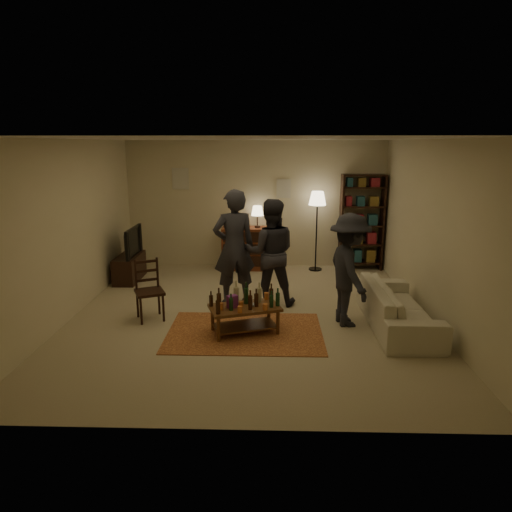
{
  "coord_description": "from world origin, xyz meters",
  "views": [
    {
      "loc": [
        0.3,
        -6.79,
        2.64
      ],
      "look_at": [
        0.1,
        0.1,
        0.93
      ],
      "focal_mm": 32.0,
      "sensor_mm": 36.0,
      "label": 1
    }
  ],
  "objects_px": {
    "tv_stand": "(129,261)",
    "person_right": "(270,253)",
    "person_by_sofa": "(349,270)",
    "bookshelf": "(361,221)",
    "dining_chair": "(149,287)",
    "coffee_table": "(245,308)",
    "dresser": "(246,247)",
    "sofa": "(398,306)",
    "floor_lamp": "(317,204)",
    "person_left": "(234,248)"
  },
  "relations": [
    {
      "from": "dresser",
      "to": "person_left",
      "type": "bearing_deg",
      "value": -92.18
    },
    {
      "from": "coffee_table",
      "to": "person_left",
      "type": "relative_size",
      "value": 0.57
    },
    {
      "from": "coffee_table",
      "to": "bookshelf",
      "type": "height_order",
      "value": "bookshelf"
    },
    {
      "from": "floor_lamp",
      "to": "sofa",
      "type": "relative_size",
      "value": 0.8
    },
    {
      "from": "dining_chair",
      "to": "sofa",
      "type": "relative_size",
      "value": 0.45
    },
    {
      "from": "bookshelf",
      "to": "person_left",
      "type": "height_order",
      "value": "bookshelf"
    },
    {
      "from": "coffee_table",
      "to": "sofa",
      "type": "relative_size",
      "value": 0.52
    },
    {
      "from": "coffee_table",
      "to": "dining_chair",
      "type": "height_order",
      "value": "dining_chair"
    },
    {
      "from": "dining_chair",
      "to": "person_right",
      "type": "xyz_separation_m",
      "value": [
        1.86,
        0.71,
        0.39
      ]
    },
    {
      "from": "dresser",
      "to": "person_right",
      "type": "distance_m",
      "value": 2.29
    },
    {
      "from": "dining_chair",
      "to": "coffee_table",
      "type": "bearing_deg",
      "value": -43.87
    },
    {
      "from": "bookshelf",
      "to": "person_left",
      "type": "xyz_separation_m",
      "value": [
        -2.52,
        -2.26,
        -0.07
      ]
    },
    {
      "from": "tv_stand",
      "to": "person_right",
      "type": "relative_size",
      "value": 0.6
    },
    {
      "from": "dresser",
      "to": "person_by_sofa",
      "type": "bearing_deg",
      "value": -61.38
    },
    {
      "from": "dining_chair",
      "to": "floor_lamp",
      "type": "distance_m",
      "value": 4.12
    },
    {
      "from": "coffee_table",
      "to": "tv_stand",
      "type": "xyz_separation_m",
      "value": [
        -2.4,
        2.52,
        0.01
      ]
    },
    {
      "from": "bookshelf",
      "to": "person_by_sofa",
      "type": "distance_m",
      "value": 3.22
    },
    {
      "from": "bookshelf",
      "to": "floor_lamp",
      "type": "relative_size",
      "value": 1.2
    },
    {
      "from": "dining_chair",
      "to": "dresser",
      "type": "xyz_separation_m",
      "value": [
        1.35,
        2.91,
        -0.02
      ]
    },
    {
      "from": "sofa",
      "to": "person_left",
      "type": "height_order",
      "value": "person_left"
    },
    {
      "from": "dresser",
      "to": "coffee_table",
      "type": "bearing_deg",
      "value": -87.46
    },
    {
      "from": "coffee_table",
      "to": "person_right",
      "type": "distance_m",
      "value": 1.38
    },
    {
      "from": "floor_lamp",
      "to": "dresser",
      "type": "bearing_deg",
      "value": 177.55
    },
    {
      "from": "dresser",
      "to": "person_right",
      "type": "bearing_deg",
      "value": -76.85
    },
    {
      "from": "dresser",
      "to": "person_right",
      "type": "height_order",
      "value": "person_right"
    },
    {
      "from": "dining_chair",
      "to": "dresser",
      "type": "bearing_deg",
      "value": 40.52
    },
    {
      "from": "person_left",
      "to": "sofa",
      "type": "bearing_deg",
      "value": 141.8
    },
    {
      "from": "floor_lamp",
      "to": "person_right",
      "type": "relative_size",
      "value": 0.94
    },
    {
      "from": "bookshelf",
      "to": "floor_lamp",
      "type": "height_order",
      "value": "bookshelf"
    },
    {
      "from": "coffee_table",
      "to": "sofa",
      "type": "xyz_separation_m",
      "value": [
        2.24,
        0.32,
        -0.07
      ]
    },
    {
      "from": "tv_stand",
      "to": "floor_lamp",
      "type": "height_order",
      "value": "floor_lamp"
    },
    {
      "from": "bookshelf",
      "to": "sofa",
      "type": "xyz_separation_m",
      "value": [
        -0.05,
        -3.18,
        -0.73
      ]
    },
    {
      "from": "person_by_sofa",
      "to": "bookshelf",
      "type": "bearing_deg",
      "value": -24.13
    },
    {
      "from": "person_by_sofa",
      "to": "tv_stand",
      "type": "bearing_deg",
      "value": 51.12
    },
    {
      "from": "coffee_table",
      "to": "bookshelf",
      "type": "distance_m",
      "value": 4.23
    },
    {
      "from": "person_right",
      "to": "person_by_sofa",
      "type": "distance_m",
      "value": 1.44
    },
    {
      "from": "coffee_table",
      "to": "person_right",
      "type": "xyz_separation_m",
      "value": [
        0.36,
        1.23,
        0.51
      ]
    },
    {
      "from": "dresser",
      "to": "floor_lamp",
      "type": "distance_m",
      "value": 1.76
    },
    {
      "from": "floor_lamp",
      "to": "person_by_sofa",
      "type": "xyz_separation_m",
      "value": [
        0.18,
        -2.99,
        -0.58
      ]
    },
    {
      "from": "sofa",
      "to": "tv_stand",
      "type": "bearing_deg",
      "value": 64.66
    },
    {
      "from": "dining_chair",
      "to": "sofa",
      "type": "distance_m",
      "value": 3.75
    },
    {
      "from": "person_right",
      "to": "person_by_sofa",
      "type": "xyz_separation_m",
      "value": [
        1.15,
        -0.86,
        -0.05
      ]
    },
    {
      "from": "bookshelf",
      "to": "person_left",
      "type": "relative_size",
      "value": 1.05
    },
    {
      "from": "coffee_table",
      "to": "bookshelf",
      "type": "xyz_separation_m",
      "value": [
        2.29,
        3.5,
        0.66
      ]
    },
    {
      "from": "dining_chair",
      "to": "person_by_sofa",
      "type": "height_order",
      "value": "person_by_sofa"
    },
    {
      "from": "tv_stand",
      "to": "person_right",
      "type": "bearing_deg",
      "value": -24.92
    },
    {
      "from": "dresser",
      "to": "floor_lamp",
      "type": "relative_size",
      "value": 0.81
    },
    {
      "from": "person_right",
      "to": "person_by_sofa",
      "type": "bearing_deg",
      "value": 142.28
    },
    {
      "from": "person_by_sofa",
      "to": "sofa",
      "type": "bearing_deg",
      "value": -104.94
    },
    {
      "from": "dresser",
      "to": "dining_chair",
      "type": "bearing_deg",
      "value": -114.83
    }
  ]
}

